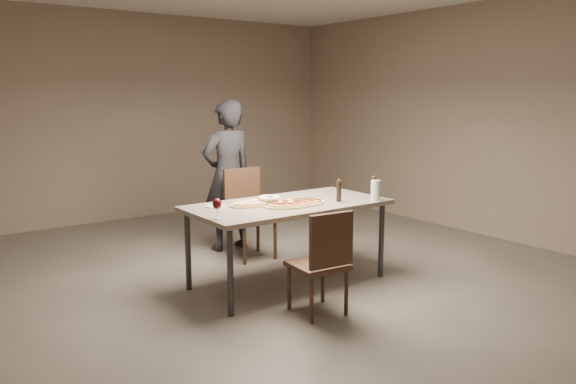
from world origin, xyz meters
TOP-DOWN VIEW (x-y plane):
  - room at (0.00, 0.00)m, footprint 7.00×7.00m
  - dining_table at (0.00, 0.00)m, footprint 1.80×0.90m
  - zucchini_pizza at (-0.00, -0.11)m, footprint 0.61×0.34m
  - ham_pizza at (-0.28, 0.10)m, footprint 0.49×0.27m
  - bread_basket at (-0.16, 0.07)m, footprint 0.19×0.19m
  - oil_dish at (-0.08, 0.16)m, footprint 0.12×0.12m
  - pepper_mill_left at (0.42, -0.21)m, footprint 0.05×0.05m
  - pepper_mill_right at (0.83, -0.24)m, footprint 0.05×0.05m
  - carafe at (0.73, -0.37)m, footprint 0.09×0.09m
  - wine_glass at (-0.83, -0.20)m, footprint 0.07×0.07m
  - side_plate at (-0.61, 0.23)m, footprint 0.17×0.17m
  - chair_near at (-0.23, -0.79)m, footprint 0.43×0.43m
  - chair_far at (0.16, 0.97)m, footprint 0.47×0.47m
  - diner at (0.14, 1.33)m, footprint 0.62×0.42m

SIDE VIEW (x-z plane):
  - chair_near at x=-0.23m, z-range 0.05..0.89m
  - chair_far at x=0.16m, z-range 0.06..0.99m
  - dining_table at x=0.00m, z-range 0.32..1.07m
  - side_plate at x=-0.61m, z-range 0.75..0.76m
  - oil_dish at x=-0.08m, z-range 0.75..0.76m
  - ham_pizza at x=-0.28m, z-range 0.75..0.78m
  - zucchini_pizza at x=0.00m, z-range 0.74..0.79m
  - bread_basket at x=-0.16m, z-range 0.76..0.83m
  - diner at x=0.14m, z-range 0.00..1.66m
  - carafe at x=0.73m, z-range 0.75..0.94m
  - pepper_mill_right at x=0.83m, z-range 0.74..0.95m
  - pepper_mill_left at x=0.42m, z-range 0.74..0.95m
  - wine_glass at x=-0.83m, z-range 0.78..0.95m
  - room at x=0.00m, z-range -2.10..4.90m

